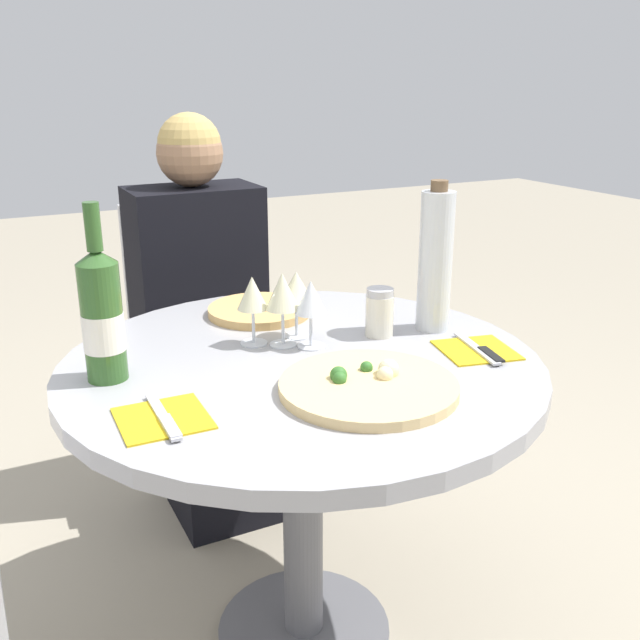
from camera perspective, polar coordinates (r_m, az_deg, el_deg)
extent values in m
plane|color=#9E937F|center=(1.86, -1.29, -23.74)|extent=(12.00, 12.00, 0.00)
cylinder|color=slate|center=(1.86, -1.29, -23.47)|extent=(0.41, 0.41, 0.02)
cylinder|color=slate|center=(1.65, -1.38, -14.82)|extent=(0.09, 0.09, 0.65)
cylinder|color=#9E9EA3|center=(1.49, -1.48, -3.79)|extent=(1.00, 1.00, 0.04)
cylinder|color=silver|center=(2.45, -8.91, -12.14)|extent=(0.33, 0.33, 0.01)
cylinder|color=silver|center=(2.36, -9.15, -7.99)|extent=(0.06, 0.06, 0.41)
cube|color=silver|center=(2.27, -9.44, -3.03)|extent=(0.36, 0.36, 0.03)
cube|color=silver|center=(2.35, -11.03, 3.87)|extent=(0.36, 0.02, 0.45)
cube|color=black|center=(2.20, -7.74, -9.51)|extent=(0.32, 0.35, 0.44)
cube|color=black|center=(2.18, -9.82, 3.68)|extent=(0.38, 0.23, 0.52)
sphere|color=#997051|center=(2.12, -10.37, 12.99)|extent=(0.19, 0.19, 0.19)
sphere|color=tan|center=(2.12, -10.41, 13.63)|extent=(0.18, 0.18, 0.18)
cylinder|color=#E5C17F|center=(1.33, 3.91, -5.33)|extent=(0.34, 0.34, 0.02)
sphere|color=#336B28|center=(1.34, 1.48, -4.42)|extent=(0.03, 0.03, 0.03)
sphere|color=#336B28|center=(1.32, 1.58, -4.73)|extent=(0.03, 0.03, 0.03)
sphere|color=beige|center=(1.34, 5.23, -4.38)|extent=(0.03, 0.03, 0.03)
sphere|color=beige|center=(1.36, 5.51, -3.98)|extent=(0.04, 0.04, 0.04)
sphere|color=#336B28|center=(1.38, 3.74, -3.81)|extent=(0.02, 0.02, 0.02)
cylinder|color=tan|center=(1.76, -4.87, 0.77)|extent=(0.25, 0.25, 0.02)
sphere|color=#336B28|center=(1.74, -3.43, 1.20)|extent=(0.03, 0.03, 0.03)
sphere|color=#B22D1E|center=(1.73, -2.43, 1.10)|extent=(0.03, 0.03, 0.03)
sphere|color=beige|center=(1.72, -5.28, 0.92)|extent=(0.03, 0.03, 0.03)
sphere|color=#336B28|center=(1.78, -3.17, 1.57)|extent=(0.03, 0.03, 0.03)
sphere|color=beige|center=(1.72, -3.35, 0.95)|extent=(0.03, 0.03, 0.03)
sphere|color=#336B28|center=(1.81, -5.57, 1.81)|extent=(0.03, 0.03, 0.03)
cylinder|color=#2D5623|center=(1.41, -16.99, -0.19)|extent=(0.08, 0.08, 0.23)
cone|color=#2D5623|center=(1.37, -17.50, 4.90)|extent=(0.08, 0.08, 0.03)
cylinder|color=#2D5623|center=(1.36, -17.73, 7.12)|extent=(0.03, 0.03, 0.09)
cylinder|color=silver|center=(1.41, -16.92, -0.89)|extent=(0.08, 0.08, 0.07)
cylinder|color=silver|center=(1.63, 9.21, 4.60)|extent=(0.08, 0.08, 0.32)
cylinder|color=brown|center=(1.60, 9.53, 10.55)|extent=(0.04, 0.04, 0.02)
cylinder|color=silver|center=(1.60, 4.78, 0.35)|extent=(0.06, 0.06, 0.09)
cylinder|color=#B2B2B7|center=(1.59, 4.84, 2.23)|extent=(0.06, 0.06, 0.02)
cylinder|color=silver|center=(1.55, -0.73, -2.09)|extent=(0.06, 0.06, 0.00)
cylinder|color=silver|center=(1.53, -0.73, -0.75)|extent=(0.01, 0.01, 0.07)
cone|color=silver|center=(1.51, -0.75, 1.84)|extent=(0.07, 0.07, 0.07)
cylinder|color=silver|center=(1.61, -1.87, -1.26)|extent=(0.06, 0.06, 0.00)
cylinder|color=silver|center=(1.59, -1.89, 0.16)|extent=(0.01, 0.01, 0.08)
cone|color=beige|center=(1.57, -1.92, 2.71)|extent=(0.08, 0.08, 0.07)
cylinder|color=silver|center=(1.57, -5.31, -1.84)|extent=(0.06, 0.06, 0.00)
cylinder|color=silver|center=(1.56, -5.35, -0.46)|extent=(0.01, 0.01, 0.08)
cone|color=beige|center=(1.53, -5.43, 2.18)|extent=(0.07, 0.07, 0.07)
cylinder|color=silver|center=(1.56, -3.03, -1.97)|extent=(0.06, 0.06, 0.00)
cylinder|color=silver|center=(1.54, -3.06, -0.53)|extent=(0.01, 0.01, 0.08)
cone|color=beige|center=(1.52, -3.11, 2.32)|extent=(0.07, 0.07, 0.08)
cube|color=gold|center=(1.26, -12.47, -7.69)|extent=(0.15, 0.15, 0.00)
cube|color=silver|center=(1.26, -12.48, -7.50)|extent=(0.02, 0.19, 0.00)
cube|color=silver|center=(1.21, -11.90, -8.31)|extent=(0.02, 0.09, 0.00)
cube|color=gold|center=(1.56, 12.39, -2.36)|extent=(0.18, 0.18, 0.00)
cube|color=silver|center=(1.56, 12.40, -2.20)|extent=(0.06, 0.19, 0.00)
cube|color=black|center=(1.52, 13.52, -2.68)|extent=(0.04, 0.09, 0.00)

